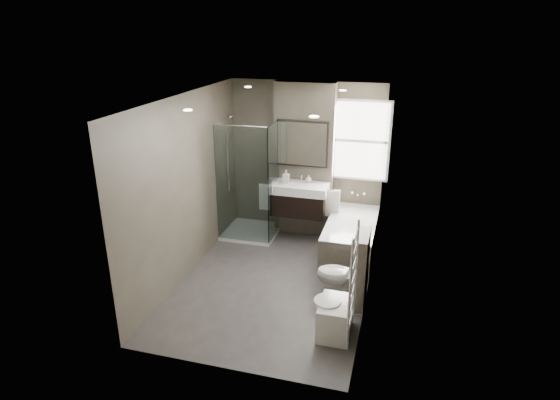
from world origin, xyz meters
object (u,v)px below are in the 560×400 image
(toilet, at_px, (342,275))
(bidet, at_px, (335,317))
(bathtub, at_px, (351,236))
(vanity, at_px, (299,199))

(toilet, bearing_deg, bidet, 4.29)
(bidet, bearing_deg, bathtub, 92.44)
(vanity, distance_m, toilet, 1.93)
(vanity, xyz_separation_m, bathtub, (0.92, -0.33, -0.43))
(bathtub, relative_size, bidet, 2.91)
(vanity, relative_size, bidet, 1.73)
(toilet, distance_m, bidet, 0.80)
(vanity, height_order, bidet, vanity)
(vanity, xyz_separation_m, toilet, (0.97, -1.62, -0.40))
(bathtub, xyz_separation_m, bidet, (0.09, -2.09, -0.09))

